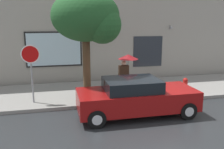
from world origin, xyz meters
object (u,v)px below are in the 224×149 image
parked_car (136,97)px  pedestrian_with_umbrella (127,63)px  fire_hydrant (185,86)px  street_tree (89,19)px  stop_sign (31,62)px

parked_car → pedestrian_with_umbrella: 2.50m
pedestrian_with_umbrella → fire_hydrant: bearing=-13.1°
pedestrian_with_umbrella → street_tree: 2.78m
fire_hydrant → stop_sign: bearing=178.1°
parked_car → street_tree: size_ratio=0.97×
pedestrian_with_umbrella → stop_sign: stop_sign is taller
parked_car → street_tree: 3.65m
street_tree → fire_hydrant: bearing=0.8°
stop_sign → fire_hydrant: bearing=-1.9°
pedestrian_with_umbrella → stop_sign: 4.20m
fire_hydrant → pedestrian_with_umbrella: size_ratio=0.41×
parked_car → stop_sign: size_ratio=1.83×
parked_car → stop_sign: (-3.89, 1.91, 1.16)m
parked_car → pedestrian_with_umbrella: (0.29, 2.31, 0.90)m
parked_car → stop_sign: 4.49m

